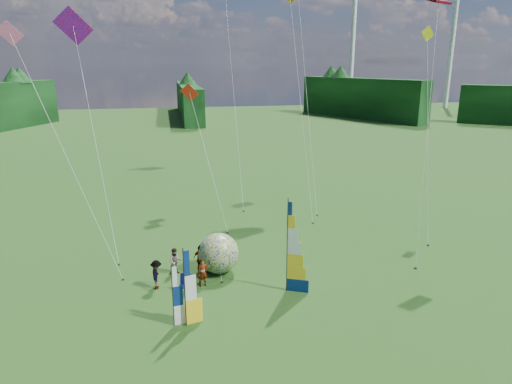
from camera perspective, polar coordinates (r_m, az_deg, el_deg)
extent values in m
plane|color=#1B4814|center=(23.22, 4.52, -15.78)|extent=(220.00, 220.00, 0.00)
sphere|color=#000B9D|center=(27.48, -4.72, -7.63)|extent=(3.03, 3.03, 2.44)
imported|color=#66594C|center=(26.14, -6.68, -9.98)|extent=(0.65, 0.49, 1.62)
imported|color=#66594C|center=(27.78, -10.05, -8.51)|extent=(0.80, 0.42, 1.60)
imported|color=#66594C|center=(26.29, -12.33, -10.04)|extent=(0.44, 1.09, 1.66)
imported|color=#66594C|center=(27.53, -6.93, -8.38)|extent=(1.06, 1.04, 1.80)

